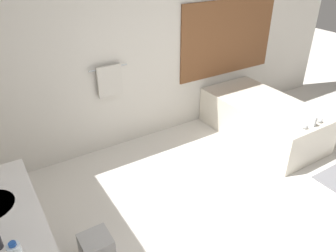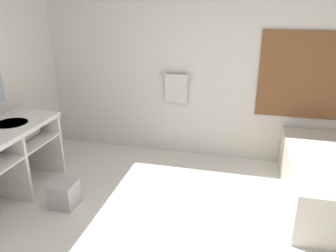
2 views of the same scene
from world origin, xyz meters
name	(u,v)px [view 2 (image 2 of 2)]	position (x,y,z in m)	size (l,w,h in m)	color
wall_back_with_blinds	(204,62)	(0.06, 2.23, 1.34)	(7.40, 0.13, 2.70)	silver
vanity_counter	(4,149)	(-1.86, 0.53, 0.61)	(0.65, 1.39, 0.85)	white
bathtub	(331,178)	(1.63, 1.32, 0.30)	(0.94, 1.74, 0.66)	silver
waste_bin	(64,194)	(-1.19, 0.54, 0.14)	(0.26, 0.26, 0.28)	#B2B2B2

